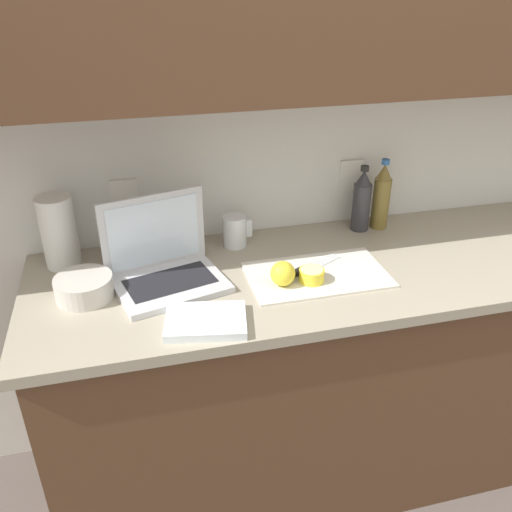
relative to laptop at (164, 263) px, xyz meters
name	(u,v)px	position (x,y,z in m)	size (l,w,h in m)	color
ground_plane	(340,454)	(0.63, -0.04, -0.96)	(12.00, 12.00, 0.00)	#564C47
wall_back	(346,41)	(0.63, 0.21, 0.59)	(5.20, 0.38, 2.60)	white
counter_unit	(354,365)	(0.66, -0.04, -0.50)	(2.15, 0.65, 0.90)	brown
laptop	(164,263)	(0.00, 0.00, 0.00)	(0.38, 0.32, 0.26)	silver
cutting_board	(317,275)	(0.47, -0.09, -0.06)	(0.44, 0.26, 0.01)	silver
knife	(298,272)	(0.41, -0.08, -0.05)	(0.26, 0.15, 0.02)	silver
lemon_half_cut	(312,275)	(0.44, -0.12, -0.03)	(0.08, 0.08, 0.04)	yellow
lemon_whole_beside	(283,274)	(0.34, -0.12, -0.02)	(0.08, 0.08, 0.08)	yellow
bottle_green_soda	(382,197)	(0.81, 0.20, 0.06)	(0.06, 0.06, 0.26)	olive
bottle_oil_tall	(362,201)	(0.74, 0.20, 0.05)	(0.07, 0.07, 0.24)	#333338
measuring_cup	(235,231)	(0.26, 0.18, -0.01)	(0.10, 0.08, 0.11)	silver
bowl_white	(84,287)	(-0.24, -0.03, -0.03)	(0.17, 0.17, 0.07)	beige
paper_towel_roll	(59,232)	(-0.31, 0.18, 0.06)	(0.11, 0.11, 0.24)	white
dish_towel	(206,321)	(0.08, -0.26, -0.05)	(0.22, 0.16, 0.02)	white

